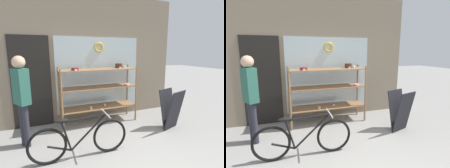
{
  "view_description": "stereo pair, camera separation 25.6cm",
  "coord_description": "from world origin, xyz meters",
  "views": [
    {
      "loc": [
        -1.23,
        -1.78,
        1.77
      ],
      "look_at": [
        0.03,
        1.24,
        1.14
      ],
      "focal_mm": 28.0,
      "sensor_mm": 36.0,
      "label": 1
    },
    {
      "loc": [
        -0.99,
        -1.87,
        1.77
      ],
      "look_at": [
        0.03,
        1.24,
        1.14
      ],
      "focal_mm": 28.0,
      "sensor_mm": 36.0,
      "label": 2
    }
  ],
  "objects": [
    {
      "name": "storefront_facade",
      "position": [
        -0.05,
        2.56,
        1.53
      ],
      "size": [
        4.72,
        0.13,
        3.14
      ],
      "color": "gray",
      "rests_on": "ground_plane"
    },
    {
      "name": "display_case",
      "position": [
        0.1,
        2.16,
        0.88
      ],
      "size": [
        1.86,
        0.52,
        1.45
      ],
      "color": "#8E6642",
      "rests_on": "ground_plane"
    },
    {
      "name": "bicycle",
      "position": [
        -0.7,
        0.86,
        0.33
      ],
      "size": [
        1.64,
        0.46,
        0.74
      ],
      "rotation": [
        0.0,
        0.0,
        -0.03
      ],
      "color": "black",
      "rests_on": "ground_plane"
    },
    {
      "name": "sandwich_board",
      "position": [
        1.46,
        1.17,
        0.46
      ],
      "size": [
        0.56,
        0.5,
        0.9
      ],
      "rotation": [
        0.0,
        0.0,
        0.29
      ],
      "color": "#232328",
      "rests_on": "ground_plane"
    },
    {
      "name": "pedestrian",
      "position": [
        -1.56,
        1.63,
        0.99
      ],
      "size": [
        0.32,
        0.37,
        1.68
      ],
      "rotation": [
        0.0,
        0.0,
        2.09
      ],
      "color": "#282833",
      "rests_on": "ground_plane"
    }
  ]
}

